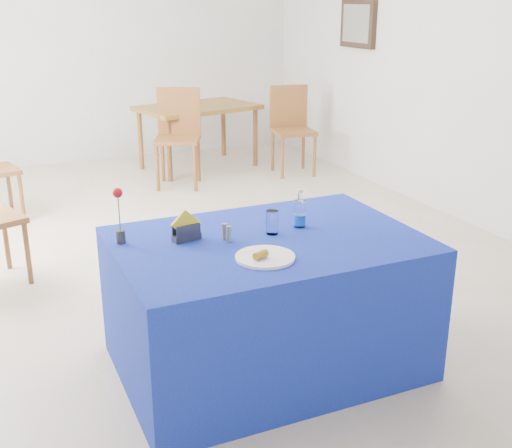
{
  "coord_description": "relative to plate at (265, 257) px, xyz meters",
  "views": [
    {
      "loc": [
        -1.57,
        -4.7,
        1.95
      ],
      "look_at": [
        -0.37,
        -2.01,
        0.92
      ],
      "focal_mm": 45.0,
      "sensor_mm": 36.0,
      "label": 1
    }
  ],
  "objects": [
    {
      "name": "plate",
      "position": [
        0.0,
        0.0,
        0.0
      ],
      "size": [
        0.29,
        0.29,
        0.01
      ],
      "primitive_type": "cylinder",
      "color": "white",
      "rests_on": "blue_table"
    },
    {
      "name": "drinking_glass",
      "position": [
        0.18,
        0.3,
        0.06
      ],
      "size": [
        0.07,
        0.07,
        0.13
      ],
      "primitive_type": "cylinder",
      "color": "silver",
      "rests_on": "blue_table"
    },
    {
      "name": "banana_pieces",
      "position": [
        -0.03,
        -0.02,
        0.03
      ],
      "size": [
        0.08,
        0.07,
        0.04
      ],
      "color": "gold",
      "rests_on": "plate"
    },
    {
      "name": "room_shell",
      "position": [
        0.35,
        2.08,
        0.98
      ],
      "size": [
        7.0,
        7.0,
        7.0
      ],
      "color": "silver",
      "rests_on": "ground"
    },
    {
      "name": "salt_shaker",
      "position": [
        -0.08,
        0.29,
        0.04
      ],
      "size": [
        0.03,
        0.03,
        0.08
      ],
      "primitive_type": "cylinder",
      "color": "slate",
      "rests_on": "blue_table"
    },
    {
      "name": "picture_frame",
      "position": [
        2.82,
        3.68,
        0.93
      ],
      "size": [
        0.06,
        0.64,
        0.52
      ],
      "primitive_type": "cube",
      "color": "black",
      "rests_on": "room_shell"
    },
    {
      "name": "napkin_holder",
      "position": [
        -0.27,
        0.4,
        0.04
      ],
      "size": [
        0.16,
        0.09,
        0.17
      ],
      "color": "#36363B",
      "rests_on": "blue_table"
    },
    {
      "name": "oak_table",
      "position": [
        1.26,
        4.67,
        -0.09
      ],
      "size": [
        1.5,
        1.14,
        0.76
      ],
      "color": "olive",
      "rests_on": "floor"
    },
    {
      "name": "picture_art",
      "position": [
        2.8,
        3.68,
        0.93
      ],
      "size": [
        0.02,
        0.52,
        0.4
      ],
      "primitive_type": "cube",
      "color": "#998C66",
      "rests_on": "room_shell"
    },
    {
      "name": "chair_bg_right",
      "position": [
        2.19,
        4.02,
        -0.18
      ],
      "size": [
        0.51,
        0.51,
        1.01
      ],
      "rotation": [
        0.0,
        0.0,
        -0.15
      ],
      "color": "brown",
      "rests_on": "floor"
    },
    {
      "name": "chair_bg_left",
      "position": [
        0.83,
        4.06,
        -0.16
      ],
      "size": [
        0.62,
        0.62,
        1.05
      ],
      "rotation": [
        0.0,
        0.0,
        -0.43
      ],
      "color": "brown",
      "rests_on": "floor"
    },
    {
      "name": "pepper_shaker",
      "position": [
        -0.08,
        0.33,
        0.04
      ],
      "size": [
        0.03,
        0.03,
        0.08
      ],
      "primitive_type": "cylinder",
      "color": "slate",
      "rests_on": "blue_table"
    },
    {
      "name": "floor",
      "position": [
        0.35,
        2.08,
        -0.77
      ],
      "size": [
        7.0,
        7.0,
        0.0
      ],
      "primitive_type": "plane",
      "color": "beige",
      "rests_on": "ground"
    },
    {
      "name": "water_bottle",
      "position": [
        0.37,
        0.35,
        0.06
      ],
      "size": [
        0.07,
        0.07,
        0.21
      ],
      "color": "white",
      "rests_on": "blue_table"
    },
    {
      "name": "rose_vase",
      "position": [
        -0.59,
        0.49,
        0.14
      ],
      "size": [
        0.05,
        0.05,
        0.3
      ],
      "color": "#27262B",
      "rests_on": "blue_table"
    },
    {
      "name": "blue_table",
      "position": [
        0.13,
        0.25,
        -0.39
      ],
      "size": [
        1.6,
        1.1,
        0.76
      ],
      "color": "navy",
      "rests_on": "floor"
    }
  ]
}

